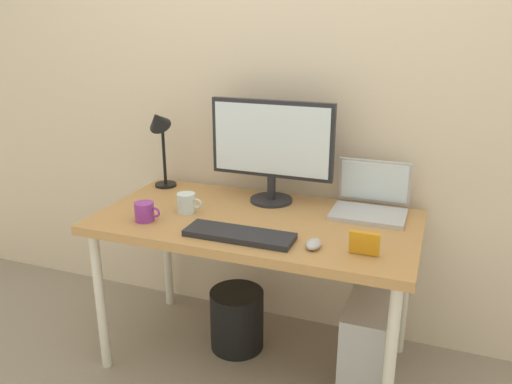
{
  "coord_description": "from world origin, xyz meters",
  "views": [
    {
      "loc": [
        0.73,
        -1.95,
        1.55
      ],
      "look_at": [
        0.0,
        0.0,
        0.84
      ],
      "focal_mm": 36.12,
      "sensor_mm": 36.0,
      "label": 1
    }
  ],
  "objects_px": {
    "coffee_mug": "(145,212)",
    "glass_cup": "(187,203)",
    "laptop": "(371,200)",
    "desk_lamp": "(159,132)",
    "desk": "(256,231)",
    "wastebasket": "(237,319)",
    "mouse": "(313,244)",
    "photo_frame": "(364,243)",
    "keyboard": "(239,235)",
    "monitor": "(272,145)",
    "computer_tower": "(366,346)"
  },
  "relations": [
    {
      "from": "photo_frame",
      "to": "keyboard",
      "type": "bearing_deg",
      "value": -178.62
    },
    {
      "from": "laptop",
      "to": "mouse",
      "type": "relative_size",
      "value": 3.56
    },
    {
      "from": "desk",
      "to": "mouse",
      "type": "bearing_deg",
      "value": -34.26
    },
    {
      "from": "desk",
      "to": "glass_cup",
      "type": "xyz_separation_m",
      "value": [
        -0.31,
        -0.04,
        0.11
      ]
    },
    {
      "from": "monitor",
      "to": "photo_frame",
      "type": "distance_m",
      "value": 0.7
    },
    {
      "from": "monitor",
      "to": "desk_lamp",
      "type": "relative_size",
      "value": 1.39
    },
    {
      "from": "glass_cup",
      "to": "wastebasket",
      "type": "xyz_separation_m",
      "value": [
        0.19,
        0.1,
        -0.61
      ]
    },
    {
      "from": "coffee_mug",
      "to": "glass_cup",
      "type": "xyz_separation_m",
      "value": [
        0.12,
        0.15,
        0.0
      ]
    },
    {
      "from": "desk",
      "to": "wastebasket",
      "type": "xyz_separation_m",
      "value": [
        -0.12,
        0.06,
        -0.51
      ]
    },
    {
      "from": "desk",
      "to": "photo_frame",
      "type": "xyz_separation_m",
      "value": [
        0.5,
        -0.21,
        0.11
      ]
    },
    {
      "from": "desk",
      "to": "keyboard",
      "type": "distance_m",
      "value": 0.23
    },
    {
      "from": "desk_lamp",
      "to": "keyboard",
      "type": "height_order",
      "value": "desk_lamp"
    },
    {
      "from": "keyboard",
      "to": "photo_frame",
      "type": "height_order",
      "value": "photo_frame"
    },
    {
      "from": "photo_frame",
      "to": "wastebasket",
      "type": "height_order",
      "value": "photo_frame"
    },
    {
      "from": "computer_tower",
      "to": "glass_cup",
      "type": "bearing_deg",
      "value": -179.02
    },
    {
      "from": "photo_frame",
      "to": "glass_cup",
      "type": "bearing_deg",
      "value": 168.6
    },
    {
      "from": "desk_lamp",
      "to": "wastebasket",
      "type": "bearing_deg",
      "value": -19.44
    },
    {
      "from": "desk_lamp",
      "to": "wastebasket",
      "type": "height_order",
      "value": "desk_lamp"
    },
    {
      "from": "monitor",
      "to": "wastebasket",
      "type": "distance_m",
      "value": 0.87
    },
    {
      "from": "keyboard",
      "to": "mouse",
      "type": "xyz_separation_m",
      "value": [
        0.3,
        0.01,
        0.01
      ]
    },
    {
      "from": "desk_lamp",
      "to": "glass_cup",
      "type": "distance_m",
      "value": 0.46
    },
    {
      "from": "desk_lamp",
      "to": "glass_cup",
      "type": "bearing_deg",
      "value": -43.62
    },
    {
      "from": "desk_lamp",
      "to": "monitor",
      "type": "bearing_deg",
      "value": -0.05
    },
    {
      "from": "laptop",
      "to": "desk_lamp",
      "type": "xyz_separation_m",
      "value": [
        -1.05,
        -0.02,
        0.23
      ]
    },
    {
      "from": "monitor",
      "to": "desk_lamp",
      "type": "bearing_deg",
      "value": 179.95
    },
    {
      "from": "keyboard",
      "to": "glass_cup",
      "type": "xyz_separation_m",
      "value": [
        -0.33,
        0.18,
        0.03
      ]
    },
    {
      "from": "computer_tower",
      "to": "monitor",
      "type": "bearing_deg",
      "value": 154.25
    },
    {
      "from": "mouse",
      "to": "glass_cup",
      "type": "bearing_deg",
      "value": 164.77
    },
    {
      "from": "laptop",
      "to": "desk_lamp",
      "type": "distance_m",
      "value": 1.07
    },
    {
      "from": "laptop",
      "to": "computer_tower",
      "type": "height_order",
      "value": "laptop"
    },
    {
      "from": "keyboard",
      "to": "monitor",
      "type": "bearing_deg",
      "value": 92.31
    },
    {
      "from": "photo_frame",
      "to": "mouse",
      "type": "bearing_deg",
      "value": -178.08
    },
    {
      "from": "computer_tower",
      "to": "keyboard",
      "type": "bearing_deg",
      "value": -159.35
    },
    {
      "from": "monitor",
      "to": "desk_lamp",
      "type": "distance_m",
      "value": 0.59
    },
    {
      "from": "laptop",
      "to": "keyboard",
      "type": "xyz_separation_m",
      "value": [
        -0.44,
        -0.46,
        -0.05
      ]
    },
    {
      "from": "wastebasket",
      "to": "desk_lamp",
      "type": "bearing_deg",
      "value": 160.56
    },
    {
      "from": "desk_lamp",
      "to": "photo_frame",
      "type": "relative_size",
      "value": 3.78
    },
    {
      "from": "laptop",
      "to": "photo_frame",
      "type": "xyz_separation_m",
      "value": [
        0.04,
        -0.45,
        -0.01
      ]
    },
    {
      "from": "mouse",
      "to": "glass_cup",
      "type": "relative_size",
      "value": 0.77
    },
    {
      "from": "monitor",
      "to": "keyboard",
      "type": "relative_size",
      "value": 1.32
    },
    {
      "from": "laptop",
      "to": "desk_lamp",
      "type": "relative_size",
      "value": 0.77
    },
    {
      "from": "glass_cup",
      "to": "computer_tower",
      "type": "xyz_separation_m",
      "value": [
        0.83,
        0.01,
        -0.55
      ]
    },
    {
      "from": "wastebasket",
      "to": "coffee_mug",
      "type": "bearing_deg",
      "value": -141.26
    },
    {
      "from": "desk_lamp",
      "to": "keyboard",
      "type": "relative_size",
      "value": 0.95
    },
    {
      "from": "glass_cup",
      "to": "mouse",
      "type": "bearing_deg",
      "value": -15.23
    },
    {
      "from": "desk",
      "to": "coffee_mug",
      "type": "distance_m",
      "value": 0.49
    },
    {
      "from": "monitor",
      "to": "coffee_mug",
      "type": "height_order",
      "value": "monitor"
    },
    {
      "from": "desk_lamp",
      "to": "mouse",
      "type": "height_order",
      "value": "desk_lamp"
    },
    {
      "from": "mouse",
      "to": "coffee_mug",
      "type": "xyz_separation_m",
      "value": [
        -0.75,
        0.02,
        0.02
      ]
    },
    {
      "from": "keyboard",
      "to": "coffee_mug",
      "type": "bearing_deg",
      "value": 177.0
    }
  ]
}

